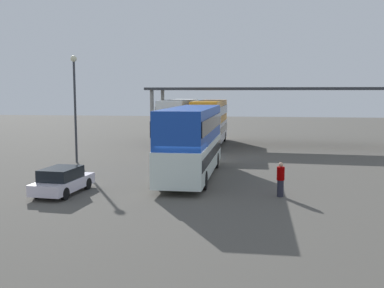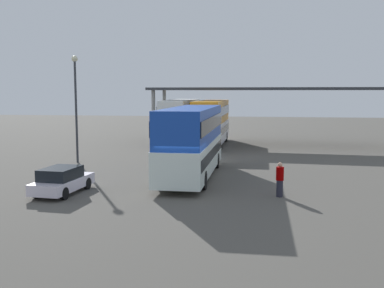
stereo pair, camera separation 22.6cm
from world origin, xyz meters
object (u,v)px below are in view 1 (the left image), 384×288
object	(u,v)px
lamppost_tall	(75,96)
pedestrian_waiting	(281,179)
double_decker_main	(192,139)
double_decker_near_canopy	(179,119)
double_decker_mid_row	(210,121)
parked_hatchback	(62,181)

from	to	relation	value
lamppost_tall	pedestrian_waiting	world-z (taller)	lamppost_tall
pedestrian_waiting	double_decker_main	bearing A→B (deg)	-140.01
double_decker_near_canopy	double_decker_mid_row	bearing A→B (deg)	-128.22
double_decker_mid_row	lamppost_tall	distance (m)	14.67
parked_hatchback	double_decker_near_canopy	distance (m)	24.16
double_decker_near_canopy	double_decker_mid_row	size ratio (longest dim) A/B	1.00
parked_hatchback	double_decker_near_canopy	xyz separation A→B (m)	(1.96, 24.03, 1.67)
double_decker_main	double_decker_mid_row	xyz separation A→B (m)	(-0.45, 15.99, 0.04)
double_decker_main	double_decker_mid_row	bearing A→B (deg)	2.30
double_decker_near_canopy	pedestrian_waiting	bearing A→B (deg)	-158.77
double_decker_main	pedestrian_waiting	distance (m)	6.81
double_decker_mid_row	pedestrian_waiting	world-z (taller)	double_decker_mid_row
double_decker_main	parked_hatchback	size ratio (longest dim) A/B	2.73
double_decker_main	double_decker_mid_row	size ratio (longest dim) A/B	0.96
lamppost_tall	double_decker_main	bearing A→B (deg)	-25.78
double_decker_mid_row	lamppost_tall	size ratio (longest dim) A/B	1.49
lamppost_tall	pedestrian_waiting	size ratio (longest dim) A/B	4.49
double_decker_mid_row	double_decker_near_canopy	bearing A→B (deg)	52.29
double_decker_near_canopy	double_decker_mid_row	xyz separation A→B (m)	(3.43, -2.73, -0.01)
double_decker_main	double_decker_near_canopy	size ratio (longest dim) A/B	0.96
double_decker_mid_row	lamppost_tall	world-z (taller)	lamppost_tall
parked_hatchback	double_decker_mid_row	distance (m)	22.03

